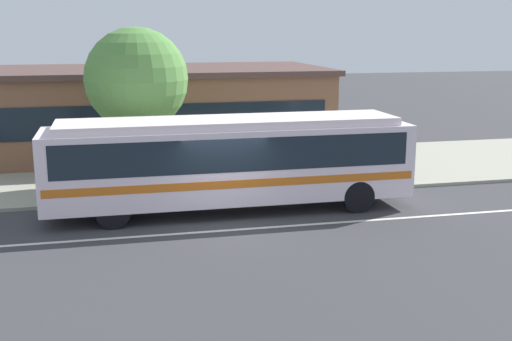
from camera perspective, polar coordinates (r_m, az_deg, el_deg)
ground_plane at (r=19.01m, az=-2.75°, el=-4.62°), size 120.00×120.00×0.00m
sidewalk_slab at (r=25.28m, az=-5.42°, el=-0.18°), size 60.00×8.00×0.12m
lane_stripe_center at (r=18.26m, az=-2.30°, el=-5.33°), size 56.00×0.16×0.01m
transit_bus at (r=19.83m, az=-2.30°, el=1.17°), size 11.31×2.54×2.92m
pedestrian_waiting_near_sign at (r=21.43m, az=-14.75°, el=0.00°), size 0.43×0.43×1.68m
bus_stop_sign at (r=22.89m, az=8.76°, el=2.83°), size 0.12×0.44×2.63m
street_tree_near_stop at (r=22.80m, az=-10.61°, el=7.97°), size 3.60×3.60×5.57m
station_building at (r=29.73m, az=-9.54°, el=5.31°), size 15.97×7.94×3.88m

